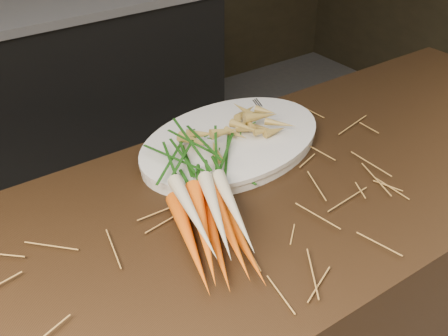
{
  "coord_description": "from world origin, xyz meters",
  "views": [
    {
      "loc": [
        -0.48,
        -0.46,
        1.61
      ],
      "look_at": [
        0.1,
        0.36,
        0.96
      ],
      "focal_mm": 45.0,
      "sensor_mm": 36.0,
      "label": 1
    }
  ],
  "objects": [
    {
      "name": "roasted_veg_heap",
      "position": [
        0.23,
        0.5,
        0.95
      ],
      "size": [
        0.27,
        0.22,
        0.06
      ],
      "primitive_type": null,
      "rotation": [
        0.0,
        0.0,
        0.18
      ],
      "color": "#A68335",
      "rests_on": "serving_platter"
    },
    {
      "name": "straw_bedding",
      "position": [
        0.0,
        0.3,
        0.91
      ],
      "size": [
        1.4,
        0.6,
        0.02
      ],
      "primitive_type": null,
      "color": "olive",
      "rests_on": "main_counter"
    },
    {
      "name": "root_veg_bunch",
      "position": [
        0.04,
        0.36,
        0.95
      ],
      "size": [
        0.34,
        0.54,
        0.1
      ],
      "rotation": [
        0.0,
        0.0,
        -0.4
      ],
      "color": "#E35611",
      "rests_on": "main_counter"
    },
    {
      "name": "back_counter",
      "position": [
        0.3,
        2.18,
        0.42
      ],
      "size": [
        1.82,
        0.62,
        0.84
      ],
      "color": "black",
      "rests_on": "ground"
    },
    {
      "name": "serving_platter",
      "position": [
        0.23,
        0.5,
        0.91
      ],
      "size": [
        0.56,
        0.42,
        0.03
      ],
      "primitive_type": null,
      "rotation": [
        0.0,
        0.0,
        0.18
      ],
      "color": "white",
      "rests_on": "main_counter"
    },
    {
      "name": "serving_fork",
      "position": [
        0.41,
        0.51,
        0.93
      ],
      "size": [
        0.08,
        0.19,
        0.0
      ],
      "primitive_type": "cube",
      "rotation": [
        0.0,
        0.0,
        -0.34
      ],
      "color": "silver",
      "rests_on": "serving_platter"
    }
  ]
}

